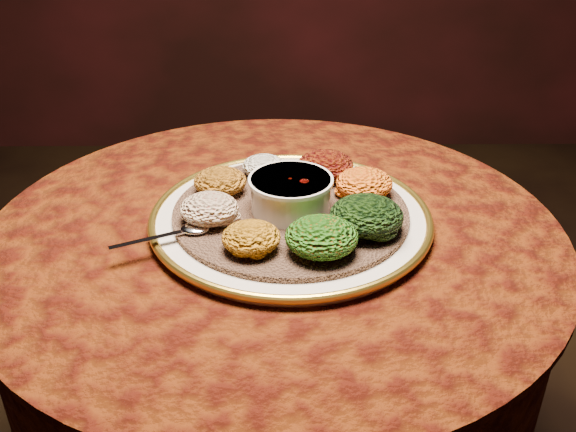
{
  "coord_description": "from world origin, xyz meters",
  "views": [
    {
      "loc": [
        0.01,
        -0.92,
        1.28
      ],
      "look_at": [
        0.02,
        -0.01,
        0.76
      ],
      "focal_mm": 40.0,
      "sensor_mm": 36.0,
      "label": 1
    }
  ],
  "objects": [
    {
      "name": "table",
      "position": [
        0.0,
        0.0,
        0.55
      ],
      "size": [
        0.96,
        0.96,
        0.73
      ],
      "color": "black",
      "rests_on": "ground"
    },
    {
      "name": "platter",
      "position": [
        0.03,
        0.0,
        0.75
      ],
      "size": [
        0.55,
        0.55,
        0.02
      ],
      "rotation": [
        0.0,
        0.0,
        0.26
      ],
      "color": "beige",
      "rests_on": "table"
    },
    {
      "name": "injera",
      "position": [
        0.03,
        0.0,
        0.76
      ],
      "size": [
        0.44,
        0.44,
        0.01
      ],
      "primitive_type": "cylinder",
      "rotation": [
        0.0,
        0.0,
        -0.15
      ],
      "color": "brown",
      "rests_on": "platter"
    },
    {
      "name": "stew_bowl",
      "position": [
        0.03,
        0.0,
        0.8
      ],
      "size": [
        0.14,
        0.14,
        0.06
      ],
      "color": "silver",
      "rests_on": "injera"
    },
    {
      "name": "spoon",
      "position": [
        -0.13,
        -0.07,
        0.77
      ],
      "size": [
        0.15,
        0.08,
        0.01
      ],
      "rotation": [
        0.0,
        0.0,
        -2.71
      ],
      "color": "silver",
      "rests_on": "injera"
    },
    {
      "name": "portion_ayib",
      "position": [
        -0.02,
        0.13,
        0.78
      ],
      "size": [
        0.08,
        0.07,
        0.04
      ],
      "primitive_type": "ellipsoid",
      "color": "silver",
      "rests_on": "injera"
    },
    {
      "name": "portion_kitfo",
      "position": [
        0.09,
        0.12,
        0.79
      ],
      "size": [
        0.1,
        0.1,
        0.05
      ],
      "primitive_type": "ellipsoid",
      "color": "black",
      "rests_on": "injera"
    },
    {
      "name": "portion_tikil",
      "position": [
        0.15,
        0.05,
        0.79
      ],
      "size": [
        0.1,
        0.09,
        0.05
      ],
      "primitive_type": "ellipsoid",
      "color": "#C39110",
      "rests_on": "injera"
    },
    {
      "name": "portion_gomen",
      "position": [
        0.14,
        -0.07,
        0.79
      ],
      "size": [
        0.11,
        0.11,
        0.05
      ],
      "primitive_type": "ellipsoid",
      "color": "black",
      "rests_on": "injera"
    },
    {
      "name": "portion_mixveg",
      "position": [
        0.07,
        -0.12,
        0.79
      ],
      "size": [
        0.11,
        0.1,
        0.05
      ],
      "primitive_type": "ellipsoid",
      "color": "#A53B0A",
      "rests_on": "injera"
    },
    {
      "name": "portion_kik",
      "position": [
        -0.03,
        -0.12,
        0.78
      ],
      "size": [
        0.09,
        0.08,
        0.04
      ],
      "primitive_type": "ellipsoid",
      "color": "#C07411",
      "rests_on": "injera"
    },
    {
      "name": "portion_timatim",
      "position": [
        -0.1,
        -0.03,
        0.78
      ],
      "size": [
        0.09,
        0.09,
        0.05
      ],
      "primitive_type": "ellipsoid",
      "color": "maroon",
      "rests_on": "injera"
    },
    {
      "name": "portion_shiro",
      "position": [
        -0.09,
        0.06,
        0.78
      ],
      "size": [
        0.09,
        0.09,
        0.04
      ],
      "primitive_type": "ellipsoid",
      "color": "#9C5912",
      "rests_on": "injera"
    }
  ]
}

